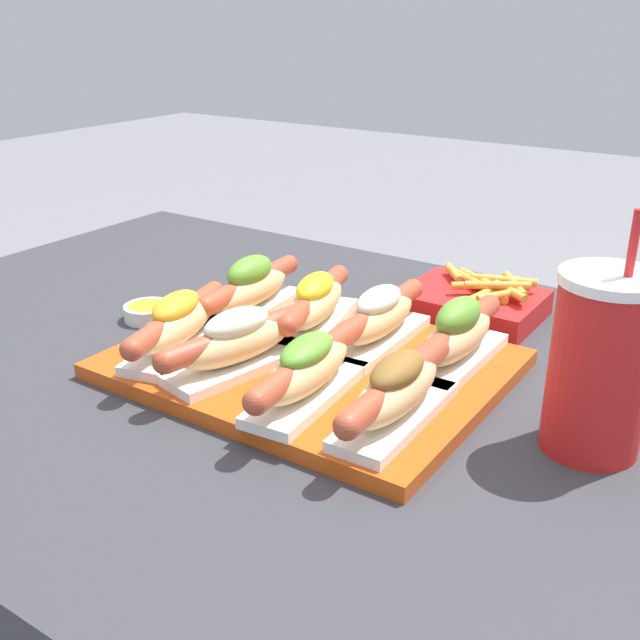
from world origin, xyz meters
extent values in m
cube|color=#333338|center=(0.00, 0.00, 0.37)|extent=(1.41, 0.88, 0.75)
cube|color=#CC4C14|center=(-0.02, -0.01, 0.75)|extent=(0.43, 0.34, 0.02)
cube|color=white|center=(-0.16, -0.08, 0.77)|extent=(0.10, 0.18, 0.01)
ellipsoid|color=#DBB77A|center=(-0.16, -0.08, 0.80)|extent=(0.08, 0.16, 0.04)
cylinder|color=#AD472D|center=(-0.16, -0.08, 0.80)|extent=(0.07, 0.19, 0.03)
sphere|color=#AD472D|center=(-0.13, -0.17, 0.80)|extent=(0.03, 0.03, 0.03)
sphere|color=#AD472D|center=(-0.18, 0.02, 0.80)|extent=(0.03, 0.03, 0.03)
ellipsoid|color=gold|center=(-0.16, -0.08, 0.82)|extent=(0.06, 0.09, 0.03)
cube|color=white|center=(-0.07, -0.08, 0.77)|extent=(0.09, 0.18, 0.01)
ellipsoid|color=#DBB77A|center=(-0.07, -0.08, 0.80)|extent=(0.08, 0.16, 0.04)
cylinder|color=#AD472D|center=(-0.07, -0.08, 0.80)|extent=(0.06, 0.19, 0.03)
sphere|color=#AD472D|center=(-0.08, -0.17, 0.80)|extent=(0.03, 0.03, 0.03)
sphere|color=#AD472D|center=(-0.05, 0.01, 0.80)|extent=(0.03, 0.03, 0.03)
ellipsoid|color=silver|center=(-0.07, -0.08, 0.82)|extent=(0.06, 0.09, 0.03)
cube|color=white|center=(0.04, -0.09, 0.77)|extent=(0.07, 0.18, 0.01)
ellipsoid|color=#DBB77A|center=(0.04, -0.09, 0.80)|extent=(0.06, 0.16, 0.04)
cylinder|color=#AD472D|center=(0.04, -0.09, 0.80)|extent=(0.04, 0.19, 0.03)
sphere|color=#AD472D|center=(0.05, -0.18, 0.80)|extent=(0.03, 0.03, 0.03)
sphere|color=#AD472D|center=(0.03, 0.00, 0.80)|extent=(0.03, 0.03, 0.03)
ellipsoid|color=#5B992D|center=(0.04, -0.09, 0.82)|extent=(0.05, 0.09, 0.03)
cube|color=white|center=(0.14, -0.08, 0.77)|extent=(0.06, 0.18, 0.01)
ellipsoid|color=#DBB77A|center=(0.14, -0.08, 0.80)|extent=(0.05, 0.15, 0.04)
cylinder|color=#AD472D|center=(0.14, -0.08, 0.80)|extent=(0.03, 0.19, 0.03)
sphere|color=#AD472D|center=(0.14, -0.17, 0.80)|extent=(0.03, 0.03, 0.03)
sphere|color=#AD472D|center=(0.13, 0.02, 0.80)|extent=(0.03, 0.03, 0.03)
ellipsoid|color=brown|center=(0.14, -0.08, 0.82)|extent=(0.04, 0.09, 0.03)
cube|color=white|center=(-0.16, 0.06, 0.77)|extent=(0.07, 0.18, 0.01)
ellipsoid|color=#DBB77A|center=(-0.16, 0.06, 0.80)|extent=(0.06, 0.16, 0.04)
cylinder|color=#AD472D|center=(-0.16, 0.06, 0.80)|extent=(0.04, 0.19, 0.03)
sphere|color=#AD472D|center=(-0.15, -0.03, 0.80)|extent=(0.03, 0.03, 0.03)
sphere|color=#AD472D|center=(-0.17, 0.16, 0.80)|extent=(0.03, 0.03, 0.03)
ellipsoid|color=#5B992D|center=(-0.16, 0.06, 0.82)|extent=(0.05, 0.09, 0.04)
cube|color=white|center=(-0.06, 0.07, 0.77)|extent=(0.10, 0.18, 0.01)
ellipsoid|color=#DBB77A|center=(-0.06, 0.07, 0.80)|extent=(0.08, 0.16, 0.04)
cylinder|color=#AD472D|center=(-0.06, 0.07, 0.80)|extent=(0.07, 0.19, 0.03)
sphere|color=#AD472D|center=(-0.04, -0.02, 0.80)|extent=(0.03, 0.03, 0.03)
sphere|color=#AD472D|center=(-0.08, 0.16, 0.80)|extent=(0.03, 0.03, 0.03)
ellipsoid|color=yellow|center=(-0.06, 0.07, 0.82)|extent=(0.06, 0.09, 0.03)
cube|color=white|center=(0.03, 0.07, 0.77)|extent=(0.07, 0.18, 0.01)
ellipsoid|color=#DBB77A|center=(0.03, 0.07, 0.80)|extent=(0.05, 0.16, 0.04)
cylinder|color=#AD472D|center=(0.03, 0.07, 0.80)|extent=(0.03, 0.19, 0.03)
sphere|color=#AD472D|center=(0.03, -0.02, 0.80)|extent=(0.03, 0.03, 0.03)
sphere|color=#AD472D|center=(0.03, 0.17, 0.80)|extent=(0.03, 0.03, 0.03)
ellipsoid|color=silver|center=(0.03, 0.07, 0.82)|extent=(0.04, 0.09, 0.03)
cube|color=white|center=(0.13, 0.07, 0.77)|extent=(0.06, 0.17, 0.01)
ellipsoid|color=#DBB77A|center=(0.13, 0.07, 0.80)|extent=(0.05, 0.15, 0.04)
cylinder|color=#AD472D|center=(0.13, 0.07, 0.80)|extent=(0.03, 0.19, 0.03)
sphere|color=#AD472D|center=(0.13, -0.02, 0.80)|extent=(0.03, 0.03, 0.03)
sphere|color=#AD472D|center=(0.13, 0.17, 0.80)|extent=(0.03, 0.03, 0.03)
ellipsoid|color=#5B992D|center=(0.13, 0.07, 0.82)|extent=(0.04, 0.08, 0.04)
cylinder|color=white|center=(-0.29, 0.00, 0.76)|extent=(0.07, 0.07, 0.02)
cylinder|color=yellow|center=(-0.29, 0.00, 0.76)|extent=(0.05, 0.05, 0.01)
cylinder|color=red|center=(0.30, 0.01, 0.83)|extent=(0.09, 0.09, 0.17)
cylinder|color=white|center=(0.30, 0.01, 0.92)|extent=(0.10, 0.10, 0.01)
cylinder|color=red|center=(0.31, 0.01, 0.95)|extent=(0.01, 0.01, 0.06)
cube|color=red|center=(0.07, 0.26, 0.76)|extent=(0.18, 0.14, 0.03)
cylinder|color=gold|center=(0.10, 0.29, 0.79)|extent=(0.09, 0.04, 0.01)
cylinder|color=gold|center=(0.10, 0.23, 0.79)|extent=(0.02, 0.06, 0.01)
cylinder|color=gold|center=(0.03, 0.29, 0.79)|extent=(0.05, 0.05, 0.01)
cylinder|color=gold|center=(0.12, 0.28, 0.79)|extent=(0.06, 0.07, 0.01)
cylinder|color=gold|center=(0.07, 0.29, 0.79)|extent=(0.07, 0.04, 0.01)
cylinder|color=gold|center=(0.05, 0.28, 0.79)|extent=(0.08, 0.05, 0.01)
cylinder|color=gold|center=(0.09, 0.30, 0.79)|extent=(0.06, 0.06, 0.01)
cylinder|color=gold|center=(0.11, 0.25, 0.80)|extent=(0.08, 0.06, 0.01)
cylinder|color=gold|center=(0.12, 0.24, 0.79)|extent=(0.05, 0.08, 0.01)
cylinder|color=gold|center=(0.13, 0.26, 0.79)|extent=(0.06, 0.05, 0.01)
cylinder|color=gold|center=(0.07, 0.25, 0.79)|extent=(0.05, 0.04, 0.01)
cylinder|color=gold|center=(0.11, 0.27, 0.79)|extent=(0.04, 0.07, 0.01)
camera|label=1|loc=(0.44, -0.65, 1.14)|focal=42.00mm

